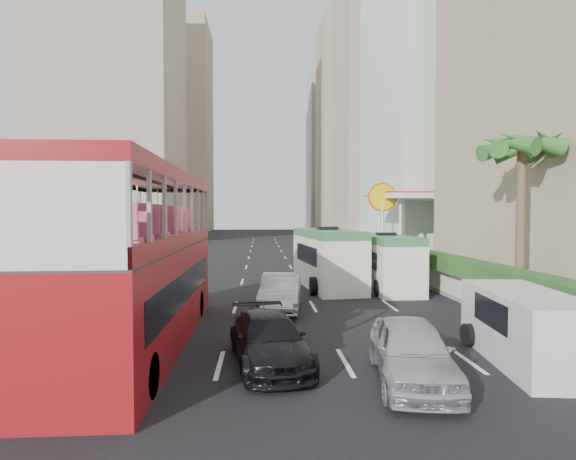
{
  "coord_description": "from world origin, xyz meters",
  "views": [
    {
      "loc": [
        -2.56,
        -13.27,
        3.8
      ],
      "look_at": [
        -1.5,
        4.0,
        3.2
      ],
      "focal_mm": 28.0,
      "sensor_mm": 36.0,
      "label": 1
    }
  ],
  "objects": [
    {
      "name": "tower_far_a",
      "position": [
        17.0,
        82.0,
        22.0
      ],
      "size": [
        14.0,
        14.0,
        44.0
      ],
      "primitive_type": "cube",
      "color": "tan",
      "rests_on": "ground"
    },
    {
      "name": "palm_tree",
      "position": [
        7.8,
        4.0,
        3.38
      ],
      "size": [
        0.36,
        0.36,
        6.4
      ],
      "primitive_type": "cylinder",
      "color": "brown",
      "rests_on": "sidewalk"
    },
    {
      "name": "sidewalk",
      "position": [
        9.0,
        25.0,
        0.09
      ],
      "size": [
        6.0,
        120.0,
        0.18
      ],
      "primitive_type": "cube",
      "color": "#99968C",
      "rests_on": "ground"
    },
    {
      "name": "minibus_far",
      "position": [
        3.81,
        9.16,
        1.37
      ],
      "size": [
        2.16,
        6.2,
        2.74
      ],
      "primitive_type": "cube",
      "rotation": [
        0.0,
        0.0,
        0.02
      ],
      "color": "silver",
      "rests_on": "ground"
    },
    {
      "name": "double_decker_bus",
      "position": [
        -6.0,
        0.0,
        2.53
      ],
      "size": [
        2.5,
        11.0,
        5.06
      ],
      "primitive_type": "cube",
      "color": "maroon",
      "rests_on": "ground"
    },
    {
      "name": "car_black",
      "position": [
        -2.35,
        -1.96,
        0.0
      ],
      "size": [
        2.37,
        4.46,
        1.23
      ],
      "primitive_type": "imported",
      "rotation": [
        0.0,
        0.0,
        0.16
      ],
      "color": "black",
      "rests_on": "ground"
    },
    {
      "name": "minibus_near",
      "position": [
        0.92,
        9.91,
        1.5
      ],
      "size": [
        3.06,
        6.99,
        3.0
      ],
      "primitive_type": "cube",
      "rotation": [
        0.0,
        0.0,
        0.12
      ],
      "color": "silver",
      "rests_on": "ground"
    },
    {
      "name": "panel_van_far",
      "position": [
        4.21,
        21.28,
        0.94
      ],
      "size": [
        2.68,
        4.98,
        1.89
      ],
      "primitive_type": "cube",
      "rotation": [
        0.0,
        0.0,
        -0.18
      ],
      "color": "silver",
      "rests_on": "ground"
    },
    {
      "name": "car_silver_lane_b",
      "position": [
        0.85,
        -3.4,
        0.0
      ],
      "size": [
        2.24,
        4.33,
        1.41
      ],
      "primitive_type": "imported",
      "rotation": [
        0.0,
        0.0,
        -0.14
      ],
      "color": "silver",
      "rests_on": "ground"
    },
    {
      "name": "tower_left_a",
      "position": [
        -24.0,
        55.0,
        26.0
      ],
      "size": [
        18.0,
        18.0,
        52.0
      ],
      "primitive_type": "cube",
      "color": "#B5A28F",
      "rests_on": "ground"
    },
    {
      "name": "shell_station",
      "position": [
        10.0,
        23.0,
        2.75
      ],
      "size": [
        6.5,
        8.0,
        5.5
      ],
      "primitive_type": "cube",
      "color": "silver",
      "rests_on": "ground"
    },
    {
      "name": "panel_van_near",
      "position": [
        4.24,
        -2.26,
        0.91
      ],
      "size": [
        2.36,
        4.73,
        1.82
      ],
      "primitive_type": "cube",
      "rotation": [
        0.0,
        0.0,
        -0.12
      ],
      "color": "silver",
      "rests_on": "ground"
    },
    {
      "name": "van_asset",
      "position": [
        0.94,
        14.13,
        0.0
      ],
      "size": [
        2.83,
        4.9,
        1.29
      ],
      "primitive_type": "imported",
      "rotation": [
        0.0,
        0.0,
        -0.16
      ],
      "color": "silver",
      "rests_on": "ground"
    },
    {
      "name": "kerb_wall",
      "position": [
        6.2,
        14.0,
        0.68
      ],
      "size": [
        0.3,
        44.0,
        1.0
      ],
      "primitive_type": "cube",
      "color": "silver",
      "rests_on": "sidewalk"
    },
    {
      "name": "tower_left_b",
      "position": [
        -22.0,
        90.0,
        23.0
      ],
      "size": [
        16.0,
        16.0,
        46.0
      ],
      "primitive_type": "cube",
      "color": "tan",
      "rests_on": "ground"
    },
    {
      "name": "tower_mid",
      "position": [
        18.0,
        58.0,
        25.0
      ],
      "size": [
        16.0,
        16.0,
        50.0
      ],
      "primitive_type": "cube",
      "color": "#B5A28F",
      "rests_on": "ground"
    },
    {
      "name": "ground_plane",
      "position": [
        0.0,
        0.0,
        0.0
      ],
      "size": [
        200.0,
        200.0,
        0.0
      ],
      "primitive_type": "plane",
      "color": "black",
      "rests_on": "ground"
    },
    {
      "name": "hedge",
      "position": [
        6.2,
        14.0,
        1.53
      ],
      "size": [
        1.1,
        44.0,
        0.7
      ],
      "primitive_type": "cube",
      "color": "#2D6626",
      "rests_on": "kerb_wall"
    },
    {
      "name": "tower_far_b",
      "position": [
        17.0,
        104.0,
        20.0
      ],
      "size": [
        14.0,
        14.0,
        40.0
      ],
      "primitive_type": "cube",
      "color": "#B5A28F",
      "rests_on": "ground"
    },
    {
      "name": "car_silver_lane_a",
      "position": [
        -1.77,
        4.44,
        0.0
      ],
      "size": [
        1.96,
        4.42,
        1.41
      ],
      "primitive_type": "imported",
      "rotation": [
        0.0,
        0.0,
        -0.11
      ],
      "color": "silver",
      "rests_on": "ground"
    }
  ]
}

